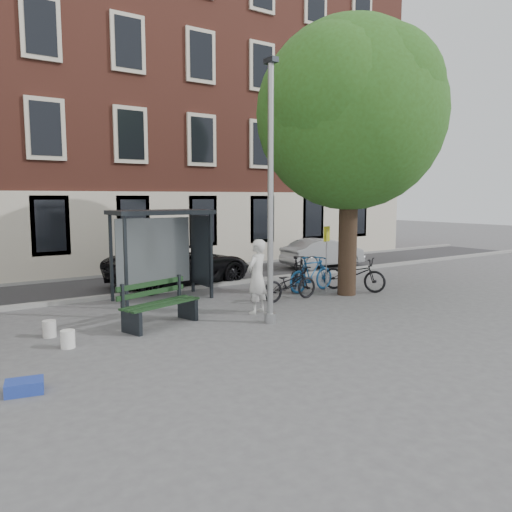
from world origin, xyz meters
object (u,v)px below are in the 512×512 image
Objects in this scene: bike_c at (354,274)px; car_dark at (181,264)px; car_silver at (323,253)px; bike_a at (290,284)px; bike_b at (312,274)px; bike_d at (298,273)px; lamppost at (270,206)px; notice_sign at (327,244)px; bench at (159,306)px; painter at (257,277)px; bus_shelter at (172,234)px.

car_dark is (-4.08, 4.18, 0.17)m from bike_c.
car_dark is 1.36× the size of car_silver.
bike_c reaches higher than bike_a.
bike_d is (-0.13, 0.50, -0.02)m from bike_b.
lamppost is 2.97× the size of bike_c.
lamppost is 4.50m from notice_sign.
bike_a is 0.91× the size of bike_c.
bench is 5.55m from car_dark.
bike_a is 1.02× the size of bike_d.
bike_d is 0.36× the size of car_dark.
lamppost is 5.46m from bike_c.
lamppost is 3.17× the size of painter.
car_dark is 5.06m from notice_sign.
lamppost reaches higher than bike_c.
car_silver is at bearing -166.12° from painter.
painter is (0.91, -3.11, -0.96)m from bus_shelter.
car_dark reaches higher than bike_a.
painter reaches higher than car_silver.
bike_d is (5.59, 1.75, 0.08)m from bench.
painter is at bearing 178.41° from notice_sign.
bike_c is at bearing 150.98° from car_silver.
bike_d is 0.88× the size of notice_sign.
notice_sign is (3.45, 1.17, 0.58)m from painter.
lamppost is 2.93× the size of notice_sign.
lamppost is 2.93× the size of bench.
lamppost is 6.37m from car_dark.
car_silver is (6.94, 0.48, -0.09)m from car_dark.
bus_shelter is at bearing 135.72° from notice_sign.
bike_a is (2.61, -2.32, -1.43)m from bus_shelter.
painter is 0.92× the size of bench.
bike_c is at bearing -13.12° from bench.
painter is 3.62m from bike_d.
lamppost is at bearing -170.26° from notice_sign.
lamppost is 4.98m from bike_d.
bike_c is at bearing -89.12° from bike_a.
bench is at bearing 168.37° from notice_sign.
bike_d is 4.07m from car_dark.
car_silver is at bearing 16.32° from bus_shelter.
bike_a is (1.70, 0.79, -0.47)m from painter.
car_dark is (-2.88, 3.51, 0.14)m from bike_b.
bus_shelter is 0.56× the size of car_dark.
bus_shelter is 1.50× the size of bike_b.
bike_c is 5.84m from car_dark.
bike_d is at bearing 132.21° from car_silver.
notice_sign is at bearing -77.63° from bike_a.
painter is at bearing -23.30° from bench.
bike_b reaches higher than bike_d.
bike_b is 0.92× the size of bike_c.
notice_sign is (-3.74, -4.31, 0.93)m from car_silver.
lamppost is 1.20× the size of car_dark.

